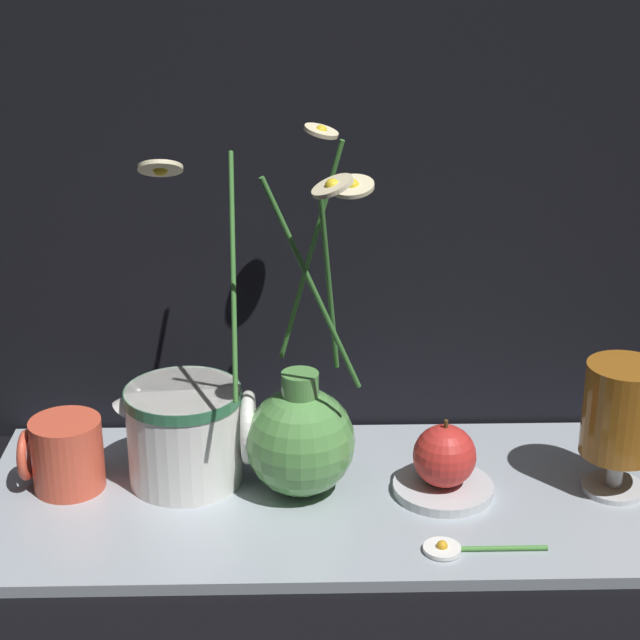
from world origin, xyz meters
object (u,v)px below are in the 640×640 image
Objects in this scene: tea_glass at (621,412)px; yellow_mug at (65,454)px; vase_with_flowers at (300,432)px; orange_fruit at (445,457)px; ceramic_pitcher at (187,430)px.

yellow_mug is at bearing 178.23° from tea_glass.
tea_glass is (0.32, -0.00, 0.02)m from vase_with_flowers.
vase_with_flowers is 0.15m from orange_fruit.
ceramic_pitcher is at bearing 176.13° from tea_glass.
ceramic_pitcher is 1.03× the size of tea_glass.
tea_glass reaches higher than orange_fruit.
orange_fruit is at bearing -7.46° from ceramic_pitcher.
orange_fruit is (0.26, -0.03, -0.02)m from ceramic_pitcher.
ceramic_pitcher is 0.44m from tea_glass.
ceramic_pitcher reaches higher than orange_fruit.
ceramic_pitcher is at bearing 172.54° from orange_fruit.
vase_with_flowers reaches higher than orange_fruit.
vase_with_flowers is 5.04× the size of orange_fruit.
ceramic_pitcher reaches higher than yellow_mug.
yellow_mug is 0.39m from orange_fruit.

